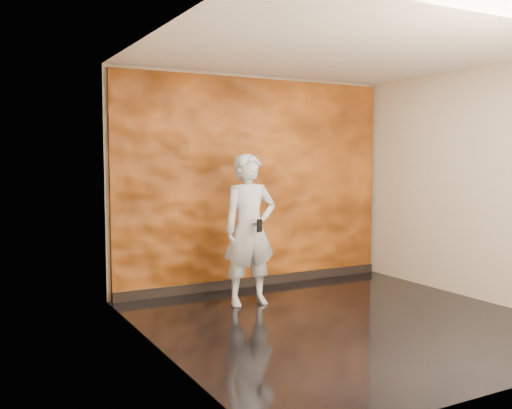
% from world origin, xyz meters
% --- Properties ---
extents(room, '(4.02, 4.02, 2.81)m').
position_xyz_m(room, '(0.00, 0.00, 1.40)').
color(room, black).
rests_on(room, ground).
extents(feature_wall, '(3.90, 0.06, 2.75)m').
position_xyz_m(feature_wall, '(0.00, 1.96, 1.38)').
color(feature_wall, orange).
rests_on(feature_wall, ground).
extents(baseboard, '(3.90, 0.04, 0.12)m').
position_xyz_m(baseboard, '(0.00, 1.92, 0.06)').
color(baseboard, black).
rests_on(baseboard, ground).
extents(man, '(0.68, 0.48, 1.76)m').
position_xyz_m(man, '(-0.54, 1.11, 0.88)').
color(man, '#989EA7').
rests_on(man, ground).
extents(phone, '(0.08, 0.05, 0.15)m').
position_xyz_m(phone, '(-0.56, 0.85, 0.95)').
color(phone, black).
rests_on(phone, man).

